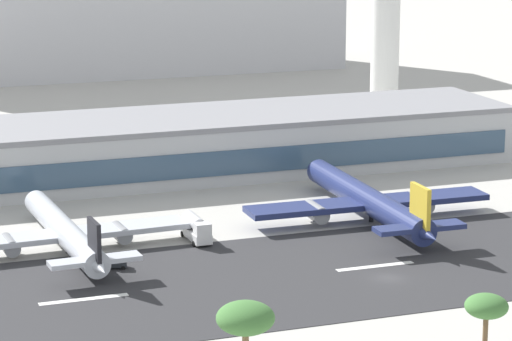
{
  "coord_description": "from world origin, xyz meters",
  "views": [
    {
      "loc": [
        -72.82,
        -147.37,
        53.67
      ],
      "look_at": [
        -6.92,
        35.23,
        8.31
      ],
      "focal_mm": 86.16,
      "sensor_mm": 36.0,
      "label": 1
    }
  ],
  "objects_px": {
    "terminal_building": "(152,147)",
    "palm_tree_2": "(245,321)",
    "service_fuel_truck_0": "(196,228)",
    "palm_tree_1": "(486,309)",
    "service_baggage_tug_1": "(115,262)",
    "airliner_gold_tail_gate_2": "(371,202)",
    "airliner_black_tail_gate_1": "(67,234)"
  },
  "relations": [
    {
      "from": "palm_tree_1",
      "to": "service_baggage_tug_1",
      "type": "bearing_deg",
      "value": 112.94
    },
    {
      "from": "service_baggage_tug_1",
      "to": "palm_tree_1",
      "type": "distance_m",
      "value": 65.48
    },
    {
      "from": "palm_tree_1",
      "to": "palm_tree_2",
      "type": "bearing_deg",
      "value": -179.47
    },
    {
      "from": "terminal_building",
      "to": "airliner_gold_tail_gate_2",
      "type": "bearing_deg",
      "value": -59.89
    },
    {
      "from": "service_fuel_truck_0",
      "to": "palm_tree_1",
      "type": "distance_m",
      "value": 70.37
    },
    {
      "from": "service_fuel_truck_0",
      "to": "palm_tree_2",
      "type": "height_order",
      "value": "palm_tree_2"
    },
    {
      "from": "airliner_gold_tail_gate_2",
      "to": "service_fuel_truck_0",
      "type": "height_order",
      "value": "airliner_gold_tail_gate_2"
    },
    {
      "from": "airliner_gold_tail_gate_2",
      "to": "service_baggage_tug_1",
      "type": "distance_m",
      "value": 46.33
    },
    {
      "from": "palm_tree_1",
      "to": "palm_tree_2",
      "type": "distance_m",
      "value": 26.62
    },
    {
      "from": "airliner_black_tail_gate_1",
      "to": "service_fuel_truck_0",
      "type": "bearing_deg",
      "value": -94.78
    },
    {
      "from": "service_baggage_tug_1",
      "to": "palm_tree_2",
      "type": "relative_size",
      "value": 0.24
    },
    {
      "from": "service_baggage_tug_1",
      "to": "service_fuel_truck_0",
      "type": "bearing_deg",
      "value": -131.65
    },
    {
      "from": "service_fuel_truck_0",
      "to": "service_baggage_tug_1",
      "type": "xyz_separation_m",
      "value": [
        -14.96,
        -9.43,
        -0.98
      ]
    },
    {
      "from": "service_fuel_truck_0",
      "to": "airliner_gold_tail_gate_2",
      "type": "bearing_deg",
      "value": 91.15
    },
    {
      "from": "service_fuel_truck_0",
      "to": "palm_tree_2",
      "type": "bearing_deg",
      "value": -14.14
    },
    {
      "from": "terminal_building",
      "to": "service_baggage_tug_1",
      "type": "distance_m",
      "value": 57.53
    },
    {
      "from": "airliner_black_tail_gate_1",
      "to": "service_fuel_truck_0",
      "type": "height_order",
      "value": "airliner_black_tail_gate_1"
    },
    {
      "from": "airliner_gold_tail_gate_2",
      "to": "palm_tree_2",
      "type": "distance_m",
      "value": 84.84
    },
    {
      "from": "airliner_gold_tail_gate_2",
      "to": "palm_tree_1",
      "type": "bearing_deg",
      "value": 165.33
    },
    {
      "from": "terminal_building",
      "to": "airliner_black_tail_gate_1",
      "type": "bearing_deg",
      "value": -119.73
    },
    {
      "from": "terminal_building",
      "to": "palm_tree_2",
      "type": "height_order",
      "value": "palm_tree_2"
    },
    {
      "from": "airliner_gold_tail_gate_2",
      "to": "palm_tree_2",
      "type": "xyz_separation_m",
      "value": [
        -46.36,
        -70.4,
        9.6
      ]
    },
    {
      "from": "terminal_building",
      "to": "service_baggage_tug_1",
      "type": "height_order",
      "value": "terminal_building"
    },
    {
      "from": "palm_tree_1",
      "to": "airliner_black_tail_gate_1",
      "type": "bearing_deg",
      "value": 113.39
    },
    {
      "from": "airliner_black_tail_gate_1",
      "to": "palm_tree_2",
      "type": "relative_size",
      "value": 2.92
    },
    {
      "from": "palm_tree_2",
      "to": "palm_tree_1",
      "type": "bearing_deg",
      "value": 0.53
    },
    {
      "from": "palm_tree_1",
      "to": "palm_tree_2",
      "type": "height_order",
      "value": "palm_tree_2"
    },
    {
      "from": "palm_tree_1",
      "to": "palm_tree_2",
      "type": "xyz_separation_m",
      "value": [
        -26.53,
        -0.24,
        2.06
      ]
    },
    {
      "from": "airliner_gold_tail_gate_2",
      "to": "terminal_building",
      "type": "bearing_deg",
      "value": 31.21
    },
    {
      "from": "airliner_gold_tail_gate_2",
      "to": "service_fuel_truck_0",
      "type": "distance_m",
      "value": 30.15
    },
    {
      "from": "airliner_black_tail_gate_1",
      "to": "palm_tree_1",
      "type": "height_order",
      "value": "palm_tree_1"
    },
    {
      "from": "terminal_building",
      "to": "service_fuel_truck_0",
      "type": "distance_m",
      "value": 44.75
    }
  ]
}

